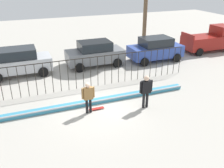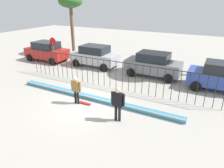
{
  "view_description": "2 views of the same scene",
  "coord_description": "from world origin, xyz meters",
  "px_view_note": "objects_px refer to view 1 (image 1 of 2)",
  "views": [
    {
      "loc": [
        -3.5,
        -10.99,
        6.57
      ],
      "look_at": [
        0.94,
        0.39,
        1.11
      ],
      "focal_mm": 40.0,
      "sensor_mm": 36.0,
      "label": 1
    },
    {
      "loc": [
        6.28,
        -8.81,
        5.67
      ],
      "look_at": [
        1.16,
        0.92,
        1.15
      ],
      "focal_mm": 32.9,
      "sensor_mm": 36.0,
      "label": 2
    }
  ],
  "objects_px": {
    "camera_operator": "(146,89)",
    "parked_car_gray": "(95,53)",
    "skateboard": "(96,109)",
    "pickup_truck": "(210,40)",
    "parked_car_blue": "(155,49)",
    "skateboarder": "(88,95)",
    "parked_car_silver": "(19,62)"
  },
  "relations": [
    {
      "from": "skateboarder",
      "to": "skateboard",
      "type": "height_order",
      "value": "skateboarder"
    },
    {
      "from": "parked_car_blue",
      "to": "pickup_truck",
      "type": "relative_size",
      "value": 0.91
    },
    {
      "from": "pickup_truck",
      "to": "skateboarder",
      "type": "bearing_deg",
      "value": -154.69
    },
    {
      "from": "parked_car_blue",
      "to": "pickup_truck",
      "type": "distance_m",
      "value": 6.03
    },
    {
      "from": "parked_car_silver",
      "to": "pickup_truck",
      "type": "height_order",
      "value": "pickup_truck"
    },
    {
      "from": "skateboard",
      "to": "camera_operator",
      "type": "xyz_separation_m",
      "value": [
        2.49,
        -0.7,
        1.03
      ]
    },
    {
      "from": "parked_car_gray",
      "to": "camera_operator",
      "type": "bearing_deg",
      "value": -90.26
    },
    {
      "from": "camera_operator",
      "to": "parked_car_gray",
      "type": "distance_m",
      "value": 7.24
    },
    {
      "from": "parked_car_gray",
      "to": "parked_car_blue",
      "type": "xyz_separation_m",
      "value": [
        4.92,
        -0.59,
        0.0
      ]
    },
    {
      "from": "parked_car_silver",
      "to": "pickup_truck",
      "type": "relative_size",
      "value": 0.91
    },
    {
      "from": "parked_car_blue",
      "to": "pickup_truck",
      "type": "xyz_separation_m",
      "value": [
        6.0,
        0.59,
        0.06
      ]
    },
    {
      "from": "parked_car_gray",
      "to": "skateboarder",
      "type": "bearing_deg",
      "value": -114.33
    },
    {
      "from": "camera_operator",
      "to": "parked_car_blue",
      "type": "xyz_separation_m",
      "value": [
        4.45,
        6.63,
        -0.12
      ]
    },
    {
      "from": "skateboarder",
      "to": "pickup_truck",
      "type": "height_order",
      "value": "pickup_truck"
    },
    {
      "from": "skateboard",
      "to": "parked_car_silver",
      "type": "xyz_separation_m",
      "value": [
        -3.43,
        6.62,
        0.91
      ]
    },
    {
      "from": "skateboarder",
      "to": "parked_car_gray",
      "type": "distance_m",
      "value": 7.12
    },
    {
      "from": "skateboarder",
      "to": "pickup_truck",
      "type": "xyz_separation_m",
      "value": [
        13.4,
        6.67,
        0.03
      ]
    },
    {
      "from": "skateboarder",
      "to": "pickup_truck",
      "type": "bearing_deg",
      "value": 58.94
    },
    {
      "from": "parked_car_blue",
      "to": "pickup_truck",
      "type": "height_order",
      "value": "pickup_truck"
    },
    {
      "from": "skateboard",
      "to": "parked_car_silver",
      "type": "distance_m",
      "value": 7.51
    },
    {
      "from": "parked_car_silver",
      "to": "parked_car_blue",
      "type": "bearing_deg",
      "value": -2.85
    },
    {
      "from": "parked_car_silver",
      "to": "parked_car_blue",
      "type": "relative_size",
      "value": 1.0
    },
    {
      "from": "camera_operator",
      "to": "parked_car_gray",
      "type": "height_order",
      "value": "parked_car_gray"
    },
    {
      "from": "parked_car_gray",
      "to": "parked_car_blue",
      "type": "height_order",
      "value": "same"
    },
    {
      "from": "skateboard",
      "to": "pickup_truck",
      "type": "xyz_separation_m",
      "value": [
        12.95,
        6.52,
        0.98
      ]
    },
    {
      "from": "skateboarder",
      "to": "parked_car_blue",
      "type": "bearing_deg",
      "value": 71.9
    },
    {
      "from": "skateboard",
      "to": "parked_car_gray",
      "type": "distance_m",
      "value": 6.89
    },
    {
      "from": "parked_car_silver",
      "to": "parked_car_gray",
      "type": "xyz_separation_m",
      "value": [
        5.46,
        -0.09,
        0.0
      ]
    },
    {
      "from": "skateboarder",
      "to": "pickup_truck",
      "type": "relative_size",
      "value": 0.36
    },
    {
      "from": "parked_car_blue",
      "to": "skateboarder",
      "type": "bearing_deg",
      "value": -137.71
    },
    {
      "from": "camera_operator",
      "to": "pickup_truck",
      "type": "relative_size",
      "value": 0.39
    },
    {
      "from": "camera_operator",
      "to": "skateboard",
      "type": "bearing_deg",
      "value": 23.22
    }
  ]
}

